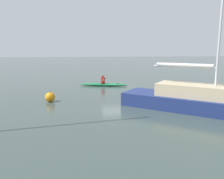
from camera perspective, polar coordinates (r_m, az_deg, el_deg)
The scene contains 5 objects.
ground_plane at distance 21.24m, azimuth 0.83°, elevation 0.94°, with size 160.00×160.00×0.00m, color #384742.
kayak at distance 21.18m, azimuth -2.17°, elevation 1.28°, with size 4.66×1.74×0.27m.
kayaker at distance 21.12m, azimuth -2.30°, elevation 2.54°, with size 0.67×2.30×0.78m.
sailboat_far_left_berth at distance 13.50m, azimuth 21.65°, elevation -2.60°, with size 8.59×7.30×11.34m.
mooring_buoy_channel_marker at distance 15.35m, azimuth -15.53°, elevation -1.86°, with size 0.64×0.64×0.69m.
Camera 1 is at (2.93, 20.75, 3.46)m, focal length 35.82 mm.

